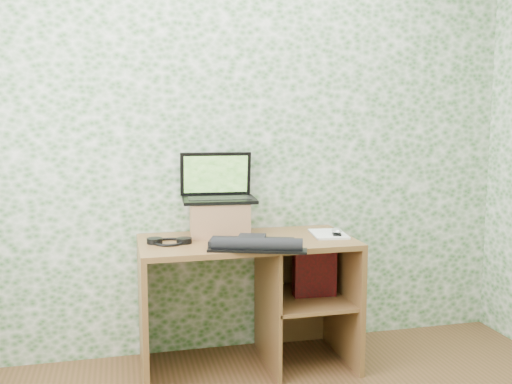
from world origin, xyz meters
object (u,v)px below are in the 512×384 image
object	(u,v)px
desk	(259,283)
laptop	(218,189)
riser	(219,218)
keyboard	(254,244)
notepad	(328,234)

from	to	relation	value
desk	laptop	size ratio (longest dim) A/B	2.74
riser	keyboard	xyz separation A→B (m)	(0.12, -0.37, -0.07)
laptop	notepad	world-z (taller)	laptop
desk	riser	xyz separation A→B (m)	(-0.21, 0.12, 0.37)
laptop	riser	bearing A→B (deg)	-85.66
notepad	desk	bearing A→B (deg)	-177.54
desk	keyboard	xyz separation A→B (m)	(-0.09, -0.25, 0.29)
keyboard	notepad	xyz separation A→B (m)	(0.50, 0.22, -0.02)
riser	notepad	size ratio (longest dim) A/B	1.22
keyboard	laptop	bearing A→B (deg)	125.06
riser	laptop	size ratio (longest dim) A/B	0.75
riser	keyboard	distance (m)	0.40
desk	keyboard	size ratio (longest dim) A/B	2.33
notepad	laptop	bearing A→B (deg)	169.69
riser	keyboard	world-z (taller)	riser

